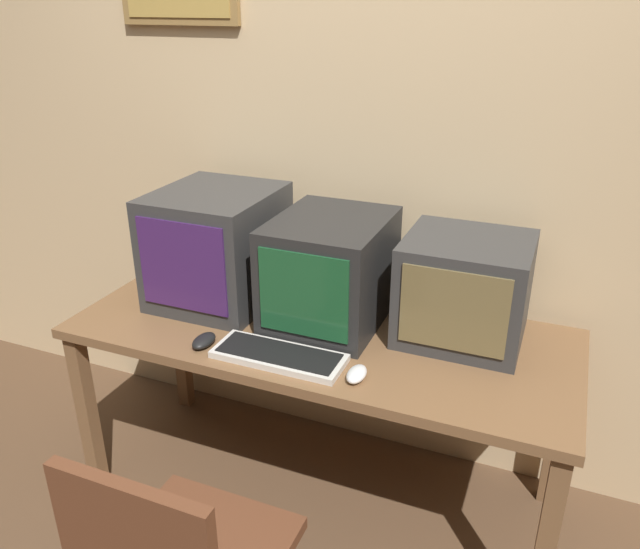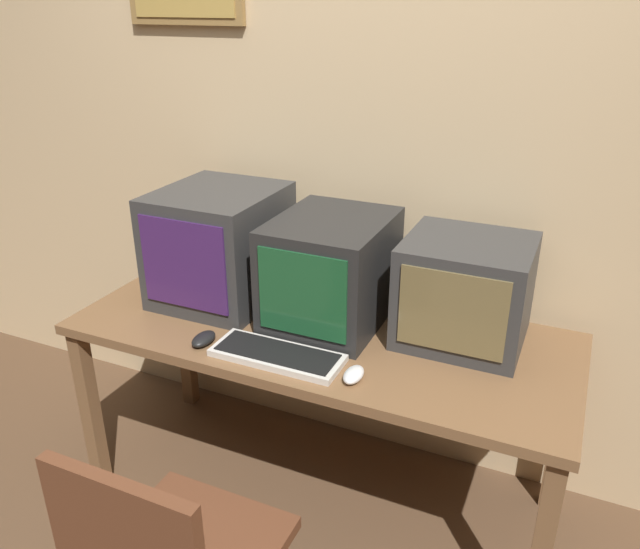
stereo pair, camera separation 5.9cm
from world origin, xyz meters
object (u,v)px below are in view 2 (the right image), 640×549
Objects in this scene: mouse_far_corner at (204,339)px; monitor_right at (465,291)px; monitor_center at (332,271)px; keyboard_main at (277,355)px; mouse_near_keyboard at (354,375)px; desk_clock at (180,255)px; monitor_left at (220,245)px.

monitor_right is at bearing 26.95° from mouse_far_corner.
monitor_center is 0.50m from mouse_far_corner.
keyboard_main is 4.23× the size of mouse_near_keyboard.
monitor_right is 0.66m from keyboard_main.
monitor_center is 4.68× the size of desk_clock.
keyboard_main is (0.41, -0.33, -0.20)m from monitor_left.
monitor_right reaches higher than mouse_near_keyboard.
keyboard_main is at bearing -143.35° from monitor_right.
monitor_left reaches higher than mouse_far_corner.
monitor_left is at bearing 141.56° from keyboard_main.
monitor_center is at bearing -172.96° from monitor_right.
monitor_left is at bearing -28.78° from desk_clock.
desk_clock reaches higher than mouse_near_keyboard.
monitor_center is 4.65× the size of mouse_near_keyboard.
monitor_right is at bearing 58.55° from mouse_near_keyboard.
monitor_left is 0.56m from keyboard_main.
monitor_right is at bearing 7.04° from monitor_center.
mouse_near_keyboard and mouse_far_corner have the same top height.
monitor_center reaches higher than keyboard_main.
mouse_far_corner is at bearing -153.05° from monitor_right.
monitor_left reaches higher than mouse_near_keyboard.
monitor_center reaches higher than desk_clock.
monitor_center is (0.47, -0.00, -0.02)m from monitor_left.
desk_clock is (-0.48, 0.53, 0.03)m from mouse_far_corner.
monitor_right is 0.95× the size of keyboard_main.
keyboard_main is 0.27m from mouse_far_corner.
keyboard_main is at bearing -38.44° from monitor_left.
monitor_right is 4.03× the size of desk_clock.
monitor_left reaches higher than monitor_right.
mouse_far_corner is at bearing -67.96° from monitor_left.
desk_clock is (-0.34, 0.19, -0.17)m from monitor_left.
monitor_left is 0.42m from mouse_far_corner.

